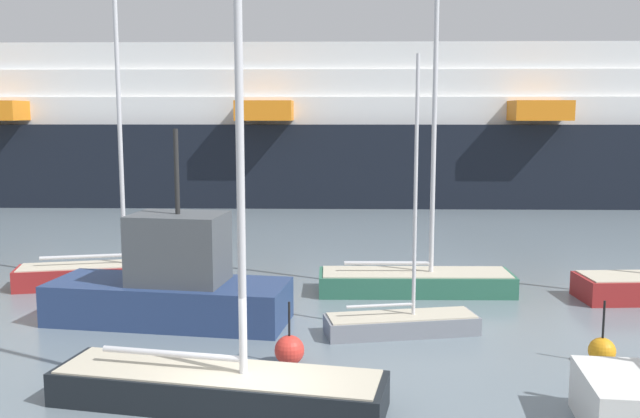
# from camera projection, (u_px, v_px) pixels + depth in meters

# --- Properties ---
(sailboat_0) EXTENTS (7.61, 2.75, 13.07)m
(sailboat_0) POSITION_uv_depth(u_px,v_px,m) (219.00, 378.00, 15.33)
(sailboat_0) COLOR black
(sailboat_0) RESTS_ON ground_plane
(sailboat_2) EXTENTS (7.09, 2.53, 13.13)m
(sailboat_2) POSITION_uv_depth(u_px,v_px,m) (416.00, 277.00, 25.01)
(sailboat_2) COLOR #2D6B51
(sailboat_2) RESTS_ON ground_plane
(sailboat_3) EXTENTS (4.66, 2.35, 8.11)m
(sailboat_3) POSITION_uv_depth(u_px,v_px,m) (402.00, 321.00, 20.39)
(sailboat_3) COLOR gray
(sailboat_3) RESTS_ON ground_plane
(sailboat_4) EXTENTS (6.94, 3.42, 11.91)m
(sailboat_4) POSITION_uv_depth(u_px,v_px,m) (111.00, 269.00, 26.17)
(sailboat_4) COLOR maroon
(sailboat_4) RESTS_ON ground_plane
(fishing_boat_0) EXTENTS (7.56, 3.17, 5.99)m
(fishing_boat_0) POSITION_uv_depth(u_px,v_px,m) (172.00, 284.00, 21.44)
(fishing_boat_0) COLOR navy
(fishing_boat_0) RESTS_ON ground_plane
(channel_buoy_0) EXTENTS (0.77, 0.77, 1.67)m
(channel_buoy_0) POSITION_uv_depth(u_px,v_px,m) (289.00, 350.00, 17.86)
(channel_buoy_0) COLOR red
(channel_buoy_0) RESTS_ON ground_plane
(channel_buoy_1) EXTENTS (0.69, 0.69, 1.68)m
(channel_buoy_1) POSITION_uv_depth(u_px,v_px,m) (602.00, 350.00, 17.93)
(channel_buoy_1) COLOR orange
(channel_buoy_1) RESTS_ON ground_plane
(cruise_ship) EXTENTS (104.42, 21.28, 16.49)m
(cruise_ship) POSITION_uv_depth(u_px,v_px,m) (156.00, 129.00, 53.87)
(cruise_ship) COLOR black
(cruise_ship) RESTS_ON ground_plane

